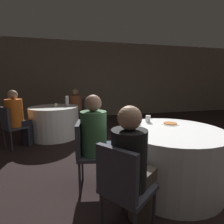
# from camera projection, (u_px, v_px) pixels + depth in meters

# --- Properties ---
(ground_plane) EXTENTS (16.00, 16.00, 0.00)m
(ground_plane) POSITION_uv_depth(u_px,v_px,m) (184.00, 184.00, 2.33)
(ground_plane) COLOR black
(wall_back) EXTENTS (16.00, 0.06, 2.80)m
(wall_back) POSITION_uv_depth(u_px,v_px,m) (105.00, 80.00, 6.78)
(wall_back) COLOR #7A6B5B
(wall_back) RESTS_ON ground_plane
(table_near) EXTENTS (1.33, 1.33, 0.75)m
(table_near) POSITION_uv_depth(u_px,v_px,m) (169.00, 157.00, 2.30)
(table_near) COLOR white
(table_near) RESTS_ON ground_plane
(table_far) EXTENTS (1.16, 1.16, 0.75)m
(table_far) POSITION_uv_depth(u_px,v_px,m) (55.00, 122.00, 4.26)
(table_far) COLOR white
(table_far) RESTS_ON ground_plane
(chair_near_southwest) EXTENTS (0.56, 0.56, 0.85)m
(chair_near_southwest) POSITION_uv_depth(u_px,v_px,m) (123.00, 184.00, 1.44)
(chair_near_southwest) COLOR #383842
(chair_near_southwest) RESTS_ON ground_plane
(chair_near_west) EXTENTS (0.47, 0.46, 0.85)m
(chair_near_west) POSITION_uv_depth(u_px,v_px,m) (87.00, 148.00, 2.20)
(chair_near_west) COLOR #383842
(chair_near_west) RESTS_ON ground_plane
(chair_far_southwest) EXTENTS (0.56, 0.56, 0.85)m
(chair_far_southwest) POSITION_uv_depth(u_px,v_px,m) (11.00, 124.00, 3.48)
(chair_far_southwest) COLOR #383842
(chair_far_southwest) RESTS_ON ground_plane
(chair_far_northeast) EXTENTS (0.56, 0.56, 0.85)m
(chair_far_northeast) POSITION_uv_depth(u_px,v_px,m) (78.00, 110.00, 5.13)
(chair_far_northeast) COLOR #383842
(chair_far_northeast) RESTS_ON ground_plane
(person_green_jacket) EXTENTS (0.50, 0.36, 1.19)m
(person_green_jacket) POSITION_uv_depth(u_px,v_px,m) (99.00, 142.00, 2.19)
(person_green_jacket) COLOR #33384C
(person_green_jacket) RESTS_ON ground_plane
(person_orange_shirt) EXTENTS (0.47, 0.44, 1.18)m
(person_orange_shirt) POSITION_uv_depth(u_px,v_px,m) (19.00, 119.00, 3.59)
(person_orange_shirt) COLOR black
(person_orange_shirt) RESTS_ON ground_plane
(person_floral_shirt) EXTENTS (0.49, 0.50, 1.14)m
(person_floral_shirt) POSITION_uv_depth(u_px,v_px,m) (74.00, 108.00, 4.98)
(person_floral_shirt) COLOR #33384C
(person_floral_shirt) RESTS_ON ground_plane
(person_black_shirt) EXTENTS (0.46, 0.43, 1.16)m
(person_black_shirt) POSITION_uv_depth(u_px,v_px,m) (133.00, 169.00, 1.56)
(person_black_shirt) COLOR #4C4238
(person_black_shirt) RESTS_ON ground_plane
(pizza_plate_near) EXTENTS (0.25, 0.25, 0.02)m
(pizza_plate_near) POSITION_uv_depth(u_px,v_px,m) (170.00, 124.00, 2.49)
(pizza_plate_near) COLOR white
(pizza_plate_near) RESTS_ON table_near
(soda_can_silver) EXTENTS (0.07, 0.07, 0.12)m
(soda_can_silver) POSITION_uv_depth(u_px,v_px,m) (135.00, 121.00, 2.41)
(soda_can_silver) COLOR silver
(soda_can_silver) RESTS_ON table_near
(soda_can_blue) EXTENTS (0.07, 0.07, 0.12)m
(soda_can_blue) POSITION_uv_depth(u_px,v_px,m) (137.00, 119.00, 2.57)
(soda_can_blue) COLOR #1E38A5
(soda_can_blue) RESTS_ON table_near
(cup_near) EXTENTS (0.07, 0.07, 0.10)m
(cup_near) POSITION_uv_depth(u_px,v_px,m) (148.00, 119.00, 2.61)
(cup_near) COLOR silver
(cup_near) RESTS_ON table_near
(bottle_far) EXTENTS (0.09, 0.09, 0.24)m
(bottle_far) POSITION_uv_depth(u_px,v_px,m) (67.00, 101.00, 4.35)
(bottle_far) COLOR white
(bottle_far) RESTS_ON table_far
(cup_far) EXTENTS (0.07, 0.07, 0.09)m
(cup_far) POSITION_uv_depth(u_px,v_px,m) (56.00, 105.00, 4.18)
(cup_far) COLOR silver
(cup_far) RESTS_ON table_far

